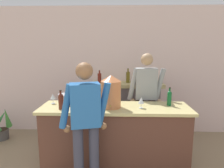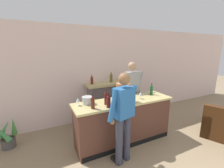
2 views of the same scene
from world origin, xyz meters
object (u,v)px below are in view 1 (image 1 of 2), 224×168
wine_glass_back_row (141,101)px  wine_glass_front_right (97,103)px  ice_bucket_steel (65,99)px  wine_bottle_riesling_slim (61,101)px  wine_bottle_cabernet_heavy (84,98)px  wine_bottle_rose_blush (170,97)px  person_bartender (146,99)px  wine_bottle_merlot_tall (80,102)px  fireplace_stone (127,109)px  wine_glass_mid_counter (53,97)px  copper_dispenser (111,91)px  potted_plant_corner (1,127)px  person_customer (86,124)px

wine_glass_back_row → wine_glass_front_right: bearing=-167.4°
ice_bucket_steel → wine_bottle_riesling_slim: (0.02, -0.29, 0.05)m
wine_bottle_cabernet_heavy → wine_glass_front_right: bearing=-33.5°
wine_glass_front_right → wine_bottle_rose_blush: bearing=15.2°
person_bartender → wine_bottle_riesling_slim: person_bartender is taller
wine_bottle_riesling_slim → wine_glass_back_row: wine_bottle_riesling_slim is taller
person_bartender → wine_glass_back_row: size_ratio=10.85×
wine_bottle_merlot_tall → wine_glass_front_right: (0.24, 0.02, -0.02)m
wine_bottle_merlot_tall → fireplace_stone: bearing=63.0°
wine_bottle_riesling_slim → wine_bottle_merlot_tall: size_ratio=0.99×
wine_glass_mid_counter → wine_glass_back_row: 1.40m
ice_bucket_steel → wine_glass_front_right: bearing=-32.5°
wine_glass_back_row → wine_bottle_cabernet_heavy: bearing=179.8°
person_bartender → copper_dispenser: person_bartender is taller
fireplace_stone → wine_bottle_rose_blush: size_ratio=5.19×
wine_bottle_rose_blush → potted_plant_corner: bearing=165.8°
ice_bucket_steel → wine_bottle_cabernet_heavy: 0.39m
wine_bottle_merlot_tall → wine_glass_mid_counter: bearing=144.1°
potted_plant_corner → fireplace_stone: bearing=6.2°
wine_bottle_riesling_slim → wine_bottle_cabernet_heavy: 0.33m
potted_plant_corner → person_customer: bearing=-36.0°
fireplace_stone → potted_plant_corner: (-2.61, -0.28, -0.32)m
person_customer → wine_bottle_riesling_slim: bearing=135.4°
person_bartender → wine_bottle_merlot_tall: bearing=-144.0°
fireplace_stone → wine_bottle_riesling_slim: bearing=-127.2°
person_customer → wine_bottle_merlot_tall: size_ratio=6.05×
wine_bottle_rose_blush → wine_glass_mid_counter: wine_bottle_rose_blush is taller
wine_glass_back_row → ice_bucket_steel: bearing=170.2°
wine_bottle_cabernet_heavy → wine_bottle_rose_blush: size_ratio=1.16×
potted_plant_corner → wine_bottle_riesling_slim: 2.10m
wine_glass_mid_counter → wine_glass_back_row: wine_glass_back_row is taller
person_customer → potted_plant_corner: bearing=144.0°
person_bartender → ice_bucket_steel: person_bartender is taller
person_bartender → wine_glass_back_row: person_bartender is taller
wine_glass_mid_counter → wine_glass_front_right: size_ratio=0.97×
person_customer → copper_dispenser: person_customer is taller
person_customer → person_bartender: bearing=50.6°
ice_bucket_steel → wine_glass_mid_counter: bearing=-178.2°
potted_plant_corner → wine_bottle_rose_blush: 3.43m
fireplace_stone → wine_glass_front_right: 1.56m
potted_plant_corner → ice_bucket_steel: 1.93m
fireplace_stone → wine_glass_mid_counter: bearing=-139.4°
person_bartender → wine_glass_front_right: 1.08m
ice_bucket_steel → person_customer: bearing=-58.2°
potted_plant_corner → wine_bottle_merlot_tall: 2.37m
person_customer → wine_glass_front_right: bearing=73.5°
wine_bottle_rose_blush → wine_bottle_merlot_tall: bearing=-166.6°
fireplace_stone → wine_bottle_cabernet_heavy: fireplace_stone is taller
ice_bucket_steel → wine_glass_back_row: size_ratio=1.35×
wine_bottle_merlot_tall → person_bartender: bearing=36.0°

